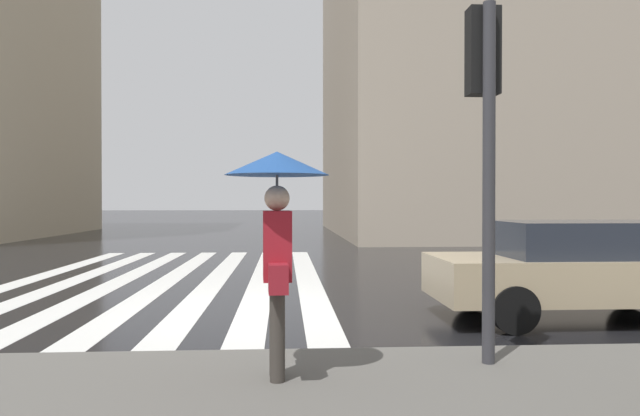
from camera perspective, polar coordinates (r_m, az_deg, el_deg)
ground_plane at (r=9.30m, az=-6.48°, el=-9.86°), size 220.00×220.00×0.00m
zebra_crossing at (r=13.47m, az=-14.18°, el=-6.60°), size 13.00×6.50×0.01m
haussmann_block_corner at (r=36.30m, az=22.25°, el=16.28°), size 19.71×24.82×23.53m
traffic_signal_post at (r=5.99m, az=15.69°, el=9.59°), size 0.44×0.30×3.43m
car_champagne at (r=9.21m, az=23.94°, el=-5.26°), size 1.85×4.10×1.41m
pedestrian_in_red_jacket at (r=5.10m, az=-4.19°, el=0.43°), size 0.91×0.91×1.97m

